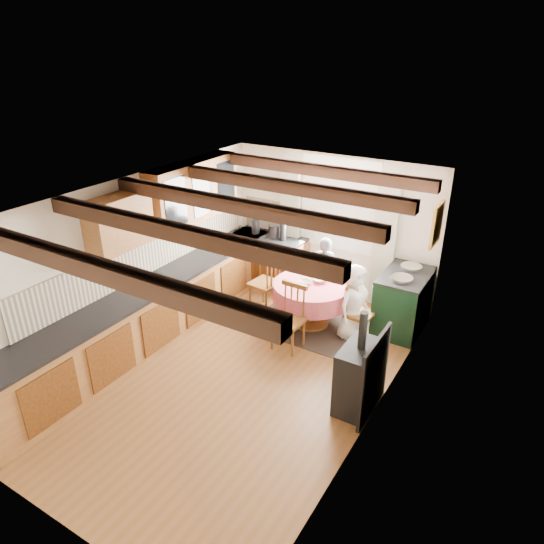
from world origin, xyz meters
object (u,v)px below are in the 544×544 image
Objects in this scene: chair_left at (265,281)px; cast_iron_stove at (360,361)px; chair_right at (360,312)px; child_right at (353,302)px; chair_near at (288,318)px; child_far at (324,272)px; aga_range at (403,301)px; cup at (321,275)px; dining_table at (311,304)px.

chair_left is 0.78× the size of cast_iron_stove.
chair_right is 0.76× the size of child_right.
chair_near is 0.84× the size of child_right.
child_far reaches higher than chair_right.
child_right is (-0.55, -0.63, 0.12)m from aga_range.
child_right is (1.54, -0.04, 0.07)m from chair_left.
child_far is 0.44m from cup.
cup is at bearing 74.20° from chair_right.
child_right reaches higher than cup.
aga_range is 0.84m from child_right.
chair_left is 1.01× the size of aga_range.
aga_range is at bearing 16.15° from cup.
chair_near is at bearing -90.75° from cup.
child_right is (0.67, 0.73, 0.10)m from chair_near.
child_right is (0.68, -0.00, 0.23)m from dining_table.
chair_near is at bearing 136.81° from chair_right.
chair_left is 0.87× the size of child_right.
dining_table is 0.74m from chair_near.
cup is at bearing 91.34° from child_far.
cast_iron_stove is 1.12× the size of child_right.
child_right is at bearing 48.69° from chair_near.
chair_near is at bearing -131.96° from aga_range.
chair_near is 0.81× the size of child_far.
chair_right is at bearing 126.22° from child_far.
chair_right is at bearing 111.26° from cast_iron_stove.
cast_iron_stove is (0.11, -2.03, 0.19)m from aga_range.
child_right is at bearing 102.97° from chair_right.
dining_table is 0.48m from cup.
child_far is (-0.90, 0.65, 0.16)m from chair_right.
dining_table is 1.33× the size of chair_right.
chair_near is at bearing 150.23° from child_right.
cup is at bearing 111.49° from chair_left.
chair_near is 1.08m from chair_right.
chair_right reaches higher than cup.
child_far is at bearing 109.23° from cup.
chair_right is at bearing -18.69° from cup.
aga_range is 0.78× the size of cast_iron_stove.
cast_iron_stove reaches higher than chair_right.
child_far is 1.04m from child_right.
chair_near reaches higher than chair_right.
child_far reaches higher than dining_table.
dining_table is at bearing 94.11° from chair_right.
cast_iron_stove is (1.33, -0.67, 0.17)m from chair_near.
chair_near reaches higher than cup.
chair_right is at bearing 1.23° from dining_table.
cast_iron_stove is at bearing -141.99° from child_right.
dining_table is at bearing 91.79° from chair_near.
child_far is (0.74, 0.63, 0.09)m from chair_left.
chair_left is at bearing 92.05° from chair_right.
aga_range reaches higher than cup.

